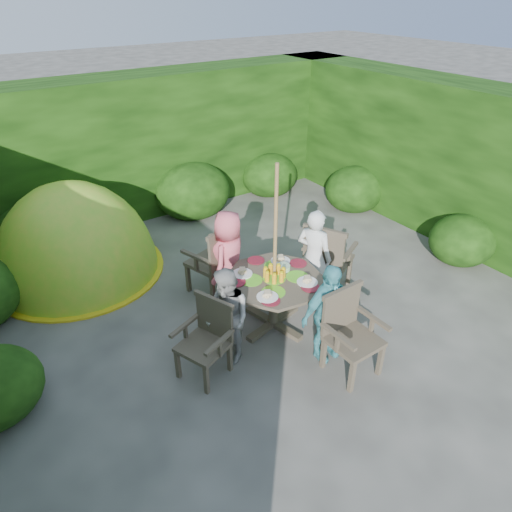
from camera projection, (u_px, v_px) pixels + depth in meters
ground at (269, 309)px, 6.23m from camera, size 60.00×60.00×0.00m
hedge_enclosure at (216, 193)px, 6.53m from camera, size 9.00×9.00×2.50m
patio_table at (274, 286)px, 5.64m from camera, size 1.50×1.50×0.87m
parasol_pole at (275, 252)px, 5.39m from camera, size 0.05×0.05×2.20m
garden_chair_right at (327, 257)px, 6.33m from camera, size 0.77×0.81×1.04m
garden_chair_left at (207, 338)px, 5.03m from camera, size 0.63×0.67×0.89m
garden_chair_back at (215, 259)px, 6.31m from camera, size 0.75×0.70×1.03m
garden_chair_front at (349, 331)px, 5.05m from camera, size 0.59×0.53×0.97m
child_right at (314, 257)px, 6.10m from camera, size 0.50×0.59×1.37m
child_left at (227, 317)px, 5.15m from camera, size 0.46×0.59×1.20m
child_back at (229, 259)px, 6.07m from camera, size 0.79×0.72×1.36m
child_front at (327, 313)px, 5.16m from camera, size 0.74×0.33×1.25m
dome_tent at (82, 272)px, 7.03m from camera, size 2.84×2.84×2.87m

